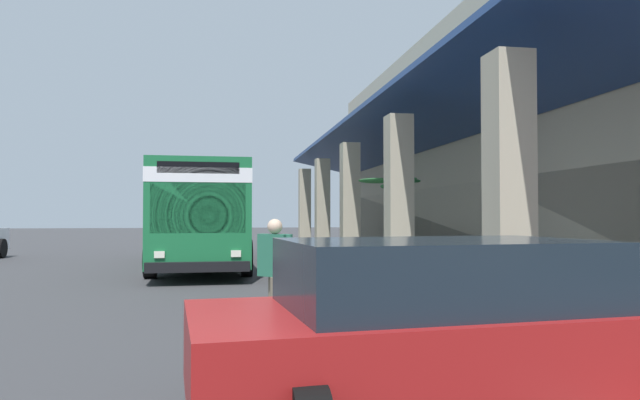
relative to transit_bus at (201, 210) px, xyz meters
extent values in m
plane|color=#38383A|center=(-0.72, 8.55, -1.85)|extent=(120.00, 120.00, 0.00)
cube|color=#9E998E|center=(2.03, 3.59, -1.79)|extent=(30.38, 0.50, 0.12)
cube|color=#B2A88E|center=(2.03, 13.29, 1.73)|extent=(25.32, 11.46, 7.16)
cube|color=#C0B59A|center=(2.03, 13.29, 5.61)|extent=(25.62, 11.76, 0.60)
cube|color=#B2A88E|center=(-8.10, 4.63, 0.12)|extent=(0.55, 0.55, 3.94)
cube|color=#B2A88E|center=(-3.03, 4.63, 0.12)|extent=(0.55, 0.55, 3.94)
cube|color=#B2A88E|center=(2.03, 4.63, 0.12)|extent=(0.55, 0.55, 3.94)
cube|color=#B2A88E|center=(7.10, 4.63, 0.12)|extent=(0.55, 0.55, 3.94)
cube|color=#B2A88E|center=(12.16, 4.63, 0.12)|extent=(0.55, 0.55, 3.94)
cube|color=navy|center=(2.03, 5.96, 2.44)|extent=(25.32, 3.16, 0.82)
cube|color=#19232D|center=(2.03, 7.60, -0.45)|extent=(21.27, 0.08, 2.40)
cube|color=#196638|center=(0.05, 0.00, -0.13)|extent=(11.06, 2.82, 2.75)
cube|color=white|center=(0.05, 0.00, 0.80)|extent=(11.08, 2.84, 0.36)
cube|color=#19232D|center=(-0.25, -0.01, 0.10)|extent=(9.30, 2.81, 0.90)
cube|color=#19232D|center=(5.52, 0.14, 0.00)|extent=(0.12, 2.24, 1.20)
cube|color=black|center=(5.53, 0.14, 0.97)|extent=(0.11, 1.94, 0.28)
cube|color=black|center=(5.65, 0.14, -1.40)|extent=(0.26, 2.45, 0.24)
cube|color=silver|center=(5.55, 1.03, -1.10)|extent=(0.07, 0.24, 0.16)
cube|color=silver|center=(5.59, -0.75, -1.10)|extent=(0.07, 0.24, 0.16)
cube|color=silver|center=(-1.45, -0.04, 1.37)|extent=(2.44, 1.84, 0.24)
cylinder|color=black|center=(3.65, 1.37, -1.35)|extent=(1.00, 0.30, 1.00)
cylinder|color=black|center=(3.71, -1.18, -1.35)|extent=(1.00, 0.30, 1.00)
cylinder|color=black|center=(-3.06, 1.20, -1.35)|extent=(1.00, 0.30, 1.00)
cylinder|color=black|center=(-2.99, -1.35, -1.35)|extent=(1.00, 0.30, 1.00)
cylinder|color=black|center=(-4.69, -7.87, -1.47)|extent=(0.76, 0.26, 0.76)
cube|color=maroon|center=(15.07, 2.66, -1.25)|extent=(2.18, 4.54, 0.66)
cube|color=#19232D|center=(15.09, 2.46, -0.65)|extent=(1.80, 2.59, 0.54)
cylinder|color=black|center=(14.05, 4.07, -1.53)|extent=(0.64, 0.22, 0.64)
cylinder|color=black|center=(14.31, 1.09, -1.53)|extent=(0.64, 0.22, 0.64)
cylinder|color=#726651|center=(11.25, 1.45, -1.45)|extent=(0.16, 0.16, 0.80)
cylinder|color=#726651|center=(11.48, 1.46, -1.45)|extent=(0.16, 0.16, 0.80)
cube|color=#26664C|center=(11.36, 1.45, -0.75)|extent=(0.48, 0.49, 0.60)
sphere|color=beige|center=(11.36, 1.45, -0.34)|extent=(0.22, 0.22, 0.22)
cylinder|color=#26664C|center=(11.13, 1.28, -0.72)|extent=(0.09, 0.09, 0.54)
cylinder|color=#26664C|center=(11.59, 1.63, -0.72)|extent=(0.09, 0.09, 0.54)
cube|color=gray|center=(5.14, 5.16, -1.56)|extent=(0.71, 0.71, 0.59)
cylinder|color=#332319|center=(5.14, 5.16, -1.25)|extent=(0.60, 0.60, 0.02)
cylinder|color=brown|center=(5.14, 5.16, -0.38)|extent=(0.16, 0.16, 1.76)
ellipsoid|color=#286B33|center=(5.62, 5.28, 0.72)|extent=(1.03, 0.45, 0.14)
ellipsoid|color=#286B33|center=(5.04, 5.54, 0.74)|extent=(0.40, 0.80, 0.19)
ellipsoid|color=#286B33|center=(4.64, 5.10, 0.61)|extent=(1.01, 0.33, 0.18)
ellipsoid|color=#286B33|center=(5.01, 4.69, 0.73)|extent=(0.46, 0.99, 0.19)
camera|label=1|loc=(19.55, 0.73, -0.18)|focal=32.21mm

